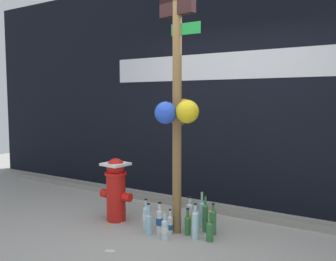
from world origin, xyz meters
The scene contains 20 objects.
ground_plane centered at (0.00, 0.00, 0.00)m, with size 14.00×14.00×0.00m, color #9E9B93.
building_wall centered at (0.00, 1.82, 1.64)m, with size 10.00×0.21×3.27m.
curb_strip centered at (0.00, 1.31, 0.04)m, with size 8.00×0.12×0.08m, color gray.
memorial_post centered at (-0.16, 0.43, 1.51)m, with size 0.59×0.52×2.72m.
fire_hydrant centered at (-0.99, 0.39, 0.40)m, with size 0.44×0.31×0.77m.
bottle_0 centered at (-0.20, 0.35, 0.11)m, with size 0.06×0.06×0.28m.
bottle_1 centered at (0.09, 0.38, 0.16)m, with size 0.07×0.07×0.38m.
bottle_2 centered at (-0.30, 0.30, 0.15)m, with size 0.08×0.08×0.35m.
bottle_3 centered at (-0.09, 0.58, 0.16)m, with size 0.08×0.08×0.38m.
bottle_4 centered at (-0.17, 0.19, 0.12)m, with size 0.07×0.07×0.30m.
bottle_5 centered at (-0.03, 0.43, 0.12)m, with size 0.07×0.07×0.30m.
bottle_6 centered at (-0.39, 0.21, 0.13)m, with size 0.07×0.07×0.35m.
bottle_7 centered at (0.10, 0.62, 0.17)m, with size 0.06×0.06×0.41m.
bottle_8 centered at (0.00, 0.73, 0.16)m, with size 0.07×0.07×0.41m.
bottle_9 centered at (0.25, 0.40, 0.12)m, with size 0.08×0.08×0.32m.
bottle_10 centered at (-0.52, 0.35, 0.14)m, with size 0.07×0.07×0.35m.
bottle_11 centered at (0.21, 0.59, 0.15)m, with size 0.07×0.07×0.35m.
litter_1 centered at (-0.92, 0.37, 0.00)m, with size 0.08×0.07×0.01m, color silver.
litter_2 centered at (-0.48, -0.33, 0.00)m, with size 0.10×0.05×0.01m, color silver.
litter_3 centered at (-0.94, 0.16, 0.00)m, with size 0.06×0.07×0.01m, color tan.
Camera 1 is at (1.75, -2.89, 1.48)m, focal length 38.01 mm.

